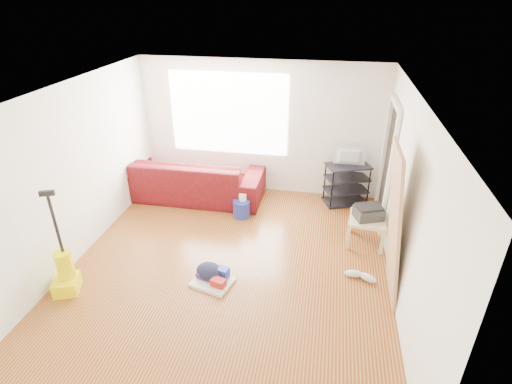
% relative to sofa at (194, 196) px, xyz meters
% --- Properties ---
extents(room, '(4.51, 5.01, 2.51)m').
position_rel_sofa_xyz_m(room, '(1.29, -1.80, 1.25)').
color(room, maroon).
rests_on(room, ground).
extents(sofa, '(2.66, 1.04, 0.78)m').
position_rel_sofa_xyz_m(sofa, '(0.00, 0.00, 0.00)').
color(sofa, '#3C050D').
rests_on(sofa, ground).
extents(tv_stand, '(0.87, 0.69, 0.76)m').
position_rel_sofa_xyz_m(tv_stand, '(2.86, 0.27, 0.39)').
color(tv_stand, black).
rests_on(tv_stand, ground).
extents(tv, '(0.55, 0.07, 0.32)m').
position_rel_sofa_xyz_m(tv, '(2.86, 0.27, 0.92)').
color(tv, black).
rests_on(tv, tv_stand).
extents(side_table, '(0.61, 0.61, 0.45)m').
position_rel_sofa_xyz_m(side_table, '(3.16, -1.00, 0.38)').
color(side_table, '#C5B288').
rests_on(side_table, ground).
extents(printer, '(0.49, 0.44, 0.21)m').
position_rel_sofa_xyz_m(printer, '(3.16, -1.00, 0.55)').
color(printer, '#242424').
rests_on(printer, side_table).
extents(bucket, '(0.35, 0.35, 0.30)m').
position_rel_sofa_xyz_m(bucket, '(1.08, -0.56, 0.00)').
color(bucket, navy).
rests_on(bucket, ground).
extents(toilet_paper, '(0.13, 0.13, 0.12)m').
position_rel_sofa_xyz_m(toilet_paper, '(1.09, -0.52, 0.21)').
color(toilet_paper, white).
rests_on(toilet_paper, bucket).
extents(cleaning_tray, '(0.62, 0.54, 0.19)m').
position_rel_sofa_xyz_m(cleaning_tray, '(1.09, -2.36, 0.06)').
color(cleaning_tray, silver).
rests_on(cleaning_tray, ground).
extents(backpack, '(0.48, 0.44, 0.22)m').
position_rel_sofa_xyz_m(backpack, '(1.01, -2.28, 0.00)').
color(backpack, black).
rests_on(backpack, ground).
extents(sneakers, '(0.46, 0.23, 0.10)m').
position_rel_sofa_xyz_m(sneakers, '(3.06, -1.91, 0.05)').
color(sneakers, silver).
rests_on(sneakers, ground).
extents(vacuum, '(0.41, 0.43, 1.46)m').
position_rel_sofa_xyz_m(vacuum, '(-0.79, -2.84, 0.27)').
color(vacuum, '#EEE500').
rests_on(vacuum, ground).
extents(door_panel, '(0.25, 0.82, 2.03)m').
position_rel_sofa_xyz_m(door_panel, '(3.34, -2.10, 0.00)').
color(door_panel, '#A2835A').
rests_on(door_panel, ground).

